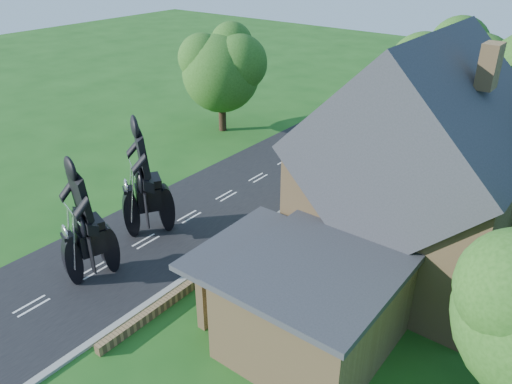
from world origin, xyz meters
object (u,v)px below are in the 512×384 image
Objects in this scene: garden_wall at (277,224)px; motorcycle_follow at (150,216)px; motorcycle_lead at (92,260)px; house at (414,176)px; annex at (311,303)px.

motorcycle_follow is at bearing -138.58° from garden_wall.
motorcycle_lead reaches higher than garden_wall.
garden_wall is 2.15× the size of house.
annex is at bearing -95.24° from house.
garden_wall is at bearing -170.83° from house.
house is 5.20× the size of motorcycle_follow.
house is at bearing 84.76° from annex.
garden_wall is 6.42m from motorcycle_follow.
garden_wall is 8.19m from annex.
house is at bearing -120.95° from motorcycle_lead.
motorcycle_lead is (-9.54, -2.39, -0.91)m from annex.
garden_wall is at bearing 133.84° from annex.
annex is 3.58× the size of motorcycle_follow.
annex reaches higher than motorcycle_follow.
house is 12.63m from motorcycle_follow.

